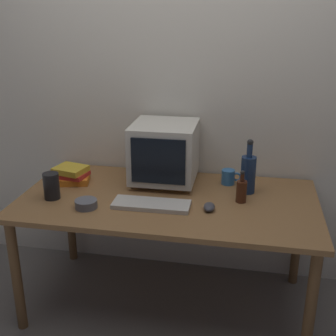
# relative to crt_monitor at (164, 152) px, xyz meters

# --- Properties ---
(ground_plane) EXTENTS (6.00, 6.00, 0.00)m
(ground_plane) POSITION_rel_crt_monitor_xyz_m (0.07, -0.23, -0.91)
(ground_plane) COLOR slate
(back_wall) EXTENTS (4.00, 0.08, 2.50)m
(back_wall) POSITION_rel_crt_monitor_xyz_m (0.07, 0.26, 0.34)
(back_wall) COLOR silver
(back_wall) RESTS_ON ground
(desk) EXTENTS (1.68, 0.87, 0.71)m
(desk) POSITION_rel_crt_monitor_xyz_m (0.07, -0.23, -0.27)
(desk) COLOR olive
(desk) RESTS_ON ground
(crt_monitor) EXTENTS (0.38, 0.39, 0.37)m
(crt_monitor) POSITION_rel_crt_monitor_xyz_m (0.00, 0.00, 0.00)
(crt_monitor) COLOR beige
(crt_monitor) RESTS_ON desk
(keyboard) EXTENTS (0.42, 0.16, 0.02)m
(keyboard) POSITION_rel_crt_monitor_xyz_m (-0.00, -0.36, -0.18)
(keyboard) COLOR beige
(keyboard) RESTS_ON desk
(computer_mouse) EXTENTS (0.07, 0.10, 0.04)m
(computer_mouse) POSITION_rel_crt_monitor_xyz_m (0.31, -0.34, -0.17)
(computer_mouse) COLOR #3F3F47
(computer_mouse) RESTS_ON desk
(bottle_tall) EXTENTS (0.09, 0.09, 0.32)m
(bottle_tall) POSITION_rel_crt_monitor_xyz_m (0.50, -0.06, -0.07)
(bottle_tall) COLOR navy
(bottle_tall) RESTS_ON desk
(bottle_short) EXTENTS (0.06, 0.06, 0.19)m
(bottle_short) POSITION_rel_crt_monitor_xyz_m (0.47, -0.21, -0.12)
(bottle_short) COLOR #472314
(bottle_short) RESTS_ON desk
(book_stack) EXTENTS (0.23, 0.20, 0.10)m
(book_stack) POSITION_rel_crt_monitor_xyz_m (-0.56, -0.11, -0.14)
(book_stack) COLOR orange
(book_stack) RESTS_ON desk
(mug) EXTENTS (0.12, 0.08, 0.09)m
(mug) POSITION_rel_crt_monitor_xyz_m (0.39, 0.04, -0.15)
(mug) COLOR #3370B2
(mug) RESTS_ON desk
(cd_spindle) EXTENTS (0.12, 0.12, 0.04)m
(cd_spindle) POSITION_rel_crt_monitor_xyz_m (-0.34, -0.44, -0.17)
(cd_spindle) COLOR #595B66
(cd_spindle) RESTS_ON desk
(metal_canister) EXTENTS (0.09, 0.09, 0.15)m
(metal_canister) POSITION_rel_crt_monitor_xyz_m (-0.57, -0.36, -0.12)
(metal_canister) COLOR black
(metal_canister) RESTS_ON desk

